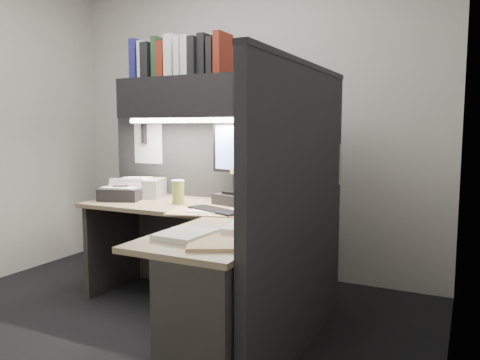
{
  "coord_description": "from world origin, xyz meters",
  "views": [
    {
      "loc": [
        1.81,
        -2.25,
        1.28
      ],
      "look_at": [
        0.44,
        0.51,
        0.93
      ],
      "focal_mm": 35.0,
      "sensor_mm": 36.0,
      "label": 1
    }
  ],
  "objects_px": {
    "keyboard": "(215,211)",
    "notebook_stack": "(122,194)",
    "printer": "(140,188)",
    "coffee_cup": "(178,193)",
    "desk": "(198,272)",
    "overhead_shelf": "(215,97)",
    "telephone": "(272,203)",
    "monitor": "(242,173)"
  },
  "relations": [
    {
      "from": "keyboard",
      "to": "notebook_stack",
      "type": "xyz_separation_m",
      "value": [
        -0.89,
        0.14,
        0.04
      ]
    },
    {
      "from": "monitor",
      "to": "notebook_stack",
      "type": "bearing_deg",
      "value": -152.47
    },
    {
      "from": "keyboard",
      "to": "telephone",
      "type": "bearing_deg",
      "value": 62.45
    },
    {
      "from": "coffee_cup",
      "to": "printer",
      "type": "relative_size",
      "value": 0.45
    },
    {
      "from": "desk",
      "to": "keyboard",
      "type": "height_order",
      "value": "keyboard"
    },
    {
      "from": "printer",
      "to": "desk",
      "type": "bearing_deg",
      "value": -55.92
    },
    {
      "from": "printer",
      "to": "notebook_stack",
      "type": "xyz_separation_m",
      "value": [
        -0.02,
        -0.18,
        -0.03
      ]
    },
    {
      "from": "printer",
      "to": "monitor",
      "type": "bearing_deg",
      "value": -20.1
    },
    {
      "from": "overhead_shelf",
      "to": "telephone",
      "type": "bearing_deg",
      "value": -13.73
    },
    {
      "from": "desk",
      "to": "keyboard",
      "type": "distance_m",
      "value": 0.48
    },
    {
      "from": "monitor",
      "to": "notebook_stack",
      "type": "distance_m",
      "value": 0.96
    },
    {
      "from": "keyboard",
      "to": "printer",
      "type": "height_order",
      "value": "printer"
    },
    {
      "from": "overhead_shelf",
      "to": "monitor",
      "type": "xyz_separation_m",
      "value": [
        0.24,
        -0.06,
        -0.54
      ]
    },
    {
      "from": "desk",
      "to": "notebook_stack",
      "type": "relative_size",
      "value": 5.61
    },
    {
      "from": "notebook_stack",
      "to": "overhead_shelf",
      "type": "bearing_deg",
      "value": 19.44
    },
    {
      "from": "overhead_shelf",
      "to": "monitor",
      "type": "distance_m",
      "value": 0.59
    },
    {
      "from": "telephone",
      "to": "printer",
      "type": "relative_size",
      "value": 0.57
    },
    {
      "from": "keyboard",
      "to": "telephone",
      "type": "xyz_separation_m",
      "value": [
        0.29,
        0.26,
        0.03
      ]
    },
    {
      "from": "overhead_shelf",
      "to": "notebook_stack",
      "type": "bearing_deg",
      "value": -160.56
    },
    {
      "from": "overhead_shelf",
      "to": "coffee_cup",
      "type": "bearing_deg",
      "value": -132.28
    },
    {
      "from": "printer",
      "to": "coffee_cup",
      "type": "bearing_deg",
      "value": -38.39
    },
    {
      "from": "desk",
      "to": "overhead_shelf",
      "type": "bearing_deg",
      "value": 111.79
    },
    {
      "from": "telephone",
      "to": "notebook_stack",
      "type": "height_order",
      "value": "notebook_stack"
    },
    {
      "from": "coffee_cup",
      "to": "notebook_stack",
      "type": "distance_m",
      "value": 0.49
    },
    {
      "from": "overhead_shelf",
      "to": "monitor",
      "type": "relative_size",
      "value": 2.66
    },
    {
      "from": "desk",
      "to": "telephone",
      "type": "bearing_deg",
      "value": 72.2
    },
    {
      "from": "telephone",
      "to": "notebook_stack",
      "type": "relative_size",
      "value": 0.68
    },
    {
      "from": "keyboard",
      "to": "coffee_cup",
      "type": "distance_m",
      "value": 0.44
    },
    {
      "from": "telephone",
      "to": "coffee_cup",
      "type": "xyz_separation_m",
      "value": [
        -0.7,
        -0.09,
        0.04
      ]
    },
    {
      "from": "notebook_stack",
      "to": "keyboard",
      "type": "bearing_deg",
      "value": -9.17
    },
    {
      "from": "telephone",
      "to": "monitor",
      "type": "bearing_deg",
      "value": 176.55
    },
    {
      "from": "monitor",
      "to": "printer",
      "type": "height_order",
      "value": "monitor"
    },
    {
      "from": "keyboard",
      "to": "coffee_cup",
      "type": "bearing_deg",
      "value": 177.25
    },
    {
      "from": "keyboard",
      "to": "telephone",
      "type": "height_order",
      "value": "telephone"
    },
    {
      "from": "monitor",
      "to": "printer",
      "type": "xyz_separation_m",
      "value": [
        -0.91,
        0.0,
        -0.16
      ]
    },
    {
      "from": "keyboard",
      "to": "notebook_stack",
      "type": "distance_m",
      "value": 0.91
    },
    {
      "from": "keyboard",
      "to": "desk",
      "type": "bearing_deg",
      "value": -55.68
    },
    {
      "from": "printer",
      "to": "notebook_stack",
      "type": "bearing_deg",
      "value": -116.98
    },
    {
      "from": "overhead_shelf",
      "to": "notebook_stack",
      "type": "relative_size",
      "value": 5.12
    },
    {
      "from": "desk",
      "to": "coffee_cup",
      "type": "xyz_separation_m",
      "value": [
        -0.49,
        0.54,
        0.37
      ]
    },
    {
      "from": "notebook_stack",
      "to": "coffee_cup",
      "type": "bearing_deg",
      "value": 3.4
    },
    {
      "from": "overhead_shelf",
      "to": "notebook_stack",
      "type": "xyz_separation_m",
      "value": [
        -0.68,
        -0.24,
        -0.72
      ]
    }
  ]
}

